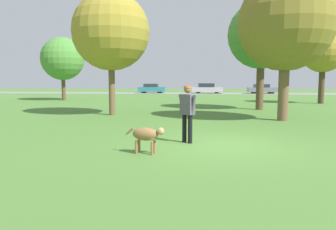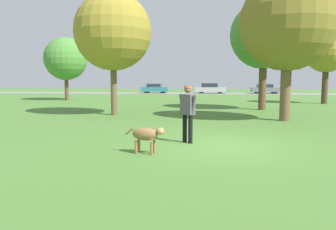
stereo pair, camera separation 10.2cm
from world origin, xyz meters
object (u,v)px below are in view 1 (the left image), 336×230
object	(u,v)px
person	(187,109)
tree_near_left	(111,32)
parked_car_teal	(152,88)
tree_far_right	(323,52)
tree_far_left	(63,59)
tree_mid_center	(261,35)
tree_near_right	(286,23)
dog	(147,135)
frisbee	(150,138)
parked_car_grey	(262,89)
parked_car_silver	(207,88)

from	to	relation	value
person	tree_near_left	bearing A→B (deg)	161.08
person	parked_car_teal	size ratio (longest dim) A/B	0.43
person	tree_far_right	distance (m)	20.23
tree_far_left	tree_far_right	distance (m)	22.13
tree_mid_center	tree_near_right	bearing A→B (deg)	-88.79
tree_mid_center	tree_far_left	size ratio (longest dim) A/B	1.16
dog	tree_mid_center	world-z (taller)	tree_mid_center
person	frisbee	bearing A→B (deg)	-165.66
dog	person	bearing A→B (deg)	71.12
dog	tree_far_left	distance (m)	24.07
person	parked_car_grey	distance (m)	37.86
tree_near_left	parked_car_teal	world-z (taller)	tree_near_left
dog	tree_far_right	world-z (taller)	tree_far_right
person	tree_far_right	bearing A→B (deg)	101.29
parked_car_silver	parked_car_grey	size ratio (longest dim) A/B	1.11
tree_mid_center	tree_near_right	distance (m)	5.63
dog	tree_mid_center	xyz separation A→B (m)	(4.88, 13.01, 4.10)
person	frisbee	world-z (taller)	person
person	tree_mid_center	world-z (taller)	tree_mid_center
person	dog	distance (m)	1.90
dog	tree_far_right	distance (m)	22.12
dog	parked_car_teal	xyz separation A→B (m)	(-6.06, 38.50, 0.19)
tree_mid_center	parked_car_grey	distance (m)	26.15
tree_far_right	tree_near_right	bearing A→B (deg)	-115.69
tree_far_right	parked_car_teal	size ratio (longest dim) A/B	1.49
frisbee	parked_car_teal	distance (m)	36.81
dog	parked_car_teal	distance (m)	38.98
tree_near_right	tree_far_left	size ratio (longest dim) A/B	1.14
tree_near_left	tree_near_right	bearing A→B (deg)	-10.01
frisbee	dog	bearing A→B (deg)	-82.88
frisbee	parked_car_teal	xyz separation A→B (m)	(-5.79, 36.35, 0.66)
tree_near_right	tree_near_left	xyz separation A→B (m)	(-8.42, 1.49, -0.02)
tree_far_right	parked_car_grey	distance (m)	19.75
tree_near_right	parked_car_teal	distance (m)	33.23
tree_far_right	parked_car_teal	xyz separation A→B (m)	(-16.68, 19.43, -3.39)
tree_far_left	tree_far_right	size ratio (longest dim) A/B	1.00
parked_car_grey	parked_car_silver	bearing A→B (deg)	-179.20
tree_far_right	person	bearing A→B (deg)	-118.97
tree_mid_center	parked_car_silver	xyz separation A→B (m)	(-3.03, 25.28, -3.89)
tree_near_left	tree_far_left	size ratio (longest dim) A/B	1.11
dog	frisbee	world-z (taller)	dog
parked_car_grey	frisbee	bearing A→B (deg)	-105.51
tree_far_left	parked_car_silver	xyz separation A→B (m)	(13.28, 17.36, -3.09)
person	tree_near_left	xyz separation A→B (m)	(-4.35, 7.30, 3.34)
parked_car_teal	parked_car_grey	xyz separation A→B (m)	(15.43, -0.02, -0.02)
tree_near_right	person	bearing A→B (deg)	-124.96
parked_car_silver	person	bearing A→B (deg)	-88.64
parked_car_silver	parked_car_grey	world-z (taller)	parked_car_silver
parked_car_grey	tree_far_left	bearing A→B (deg)	-140.49
tree_mid_center	tree_near_left	size ratio (longest dim) A/B	1.05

